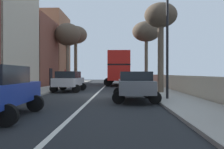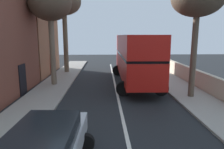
{
  "view_description": "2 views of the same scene",
  "coord_description": "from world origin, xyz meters",
  "px_view_note": "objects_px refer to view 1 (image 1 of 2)",
  "views": [
    {
      "loc": [
        1.61,
        -16.6,
        1.5
      ],
      "look_at": [
        0.93,
        8.69,
        1.39
      ],
      "focal_mm": 38.74,
      "sensor_mm": 36.0,
      "label": 1
    },
    {
      "loc": [
        -0.89,
        -1.99,
        4.02
      ],
      "look_at": [
        -0.36,
        11.85,
        1.39
      ],
      "focal_mm": 33.05,
      "sensor_mm": 36.0,
      "label": 2
    }
  ],
  "objects_px": {
    "parked_car_grey_right_0": "(135,84)",
    "street_tree_left_4": "(76,36)",
    "street_tree_right_1": "(161,19)",
    "street_tree_right_5": "(146,32)",
    "double_decker_bus": "(119,67)",
    "lamppost_right": "(167,32)",
    "street_tree_left_6": "(68,35)",
    "parked_car_silver_left_3": "(69,80)"
  },
  "relations": [
    {
      "from": "street_tree_left_4",
      "to": "street_tree_right_5",
      "type": "bearing_deg",
      "value": -44.7
    },
    {
      "from": "street_tree_right_1",
      "to": "street_tree_left_6",
      "type": "bearing_deg",
      "value": 126.08
    },
    {
      "from": "street_tree_right_1",
      "to": "parked_car_grey_right_0",
      "type": "bearing_deg",
      "value": -115.47
    },
    {
      "from": "double_decker_bus",
      "to": "street_tree_right_5",
      "type": "xyz_separation_m",
      "value": [
        3.05,
        -4.28,
        3.79
      ]
    },
    {
      "from": "lamppost_right",
      "to": "parked_car_grey_right_0",
      "type": "bearing_deg",
      "value": -174.78
    },
    {
      "from": "street_tree_right_5",
      "to": "double_decker_bus",
      "type": "bearing_deg",
      "value": 125.46
    },
    {
      "from": "street_tree_right_1",
      "to": "street_tree_right_5",
      "type": "distance_m",
      "value": 9.54
    },
    {
      "from": "parked_car_grey_right_0",
      "to": "street_tree_left_6",
      "type": "bearing_deg",
      "value": 112.61
    },
    {
      "from": "street_tree_left_4",
      "to": "double_decker_bus",
      "type": "bearing_deg",
      "value": -38.69
    },
    {
      "from": "parked_car_grey_right_0",
      "to": "street_tree_right_5",
      "type": "relative_size",
      "value": 0.63
    },
    {
      "from": "street_tree_right_1",
      "to": "street_tree_right_5",
      "type": "height_order",
      "value": "street_tree_right_5"
    },
    {
      "from": "double_decker_bus",
      "to": "street_tree_left_6",
      "type": "xyz_separation_m",
      "value": [
        -6.69,
        -0.48,
        4.09
      ]
    },
    {
      "from": "street_tree_right_5",
      "to": "street_tree_left_4",
      "type": "bearing_deg",
      "value": 135.3
    },
    {
      "from": "street_tree_left_6",
      "to": "double_decker_bus",
      "type": "bearing_deg",
      "value": 4.11
    },
    {
      "from": "parked_car_grey_right_0",
      "to": "lamppost_right",
      "type": "xyz_separation_m",
      "value": [
        1.8,
        0.16,
        2.88
      ]
    },
    {
      "from": "double_decker_bus",
      "to": "street_tree_right_1",
      "type": "relative_size",
      "value": 1.64
    },
    {
      "from": "street_tree_right_1",
      "to": "street_tree_left_4",
      "type": "height_order",
      "value": "street_tree_left_4"
    },
    {
      "from": "parked_car_grey_right_0",
      "to": "street_tree_left_4",
      "type": "height_order",
      "value": "street_tree_left_4"
    },
    {
      "from": "parked_car_grey_right_0",
      "to": "lamppost_right",
      "type": "relative_size",
      "value": 0.73
    },
    {
      "from": "parked_car_grey_right_0",
      "to": "parked_car_silver_left_3",
      "type": "xyz_separation_m",
      "value": [
        -5.0,
        6.72,
        0.02
      ]
    },
    {
      "from": "street_tree_right_1",
      "to": "street_tree_left_4",
      "type": "bearing_deg",
      "value": 116.88
    },
    {
      "from": "street_tree_left_4",
      "to": "street_tree_right_5",
      "type": "relative_size",
      "value": 1.2
    },
    {
      "from": "parked_car_grey_right_0",
      "to": "street_tree_left_6",
      "type": "xyz_separation_m",
      "value": [
        -7.49,
        17.98,
        5.53
      ]
    },
    {
      "from": "lamppost_right",
      "to": "street_tree_right_1",
      "type": "bearing_deg",
      "value": 84.67
    },
    {
      "from": "double_decker_bus",
      "to": "lamppost_right",
      "type": "distance_m",
      "value": 18.54
    },
    {
      "from": "parked_car_silver_left_3",
      "to": "street_tree_right_5",
      "type": "xyz_separation_m",
      "value": [
        7.25,
        7.45,
        5.19
      ]
    },
    {
      "from": "street_tree_left_6",
      "to": "lamppost_right",
      "type": "relative_size",
      "value": 1.25
    },
    {
      "from": "parked_car_silver_left_3",
      "to": "street_tree_right_1",
      "type": "bearing_deg",
      "value": -15.98
    },
    {
      "from": "street_tree_left_6",
      "to": "lamppost_right",
      "type": "xyz_separation_m",
      "value": [
        9.29,
        -17.82,
        -2.64
      ]
    },
    {
      "from": "street_tree_left_4",
      "to": "street_tree_left_6",
      "type": "relative_size",
      "value": 1.1
    },
    {
      "from": "double_decker_bus",
      "to": "parked_car_grey_right_0",
      "type": "distance_m",
      "value": 18.53
    },
    {
      "from": "double_decker_bus",
      "to": "street_tree_right_1",
      "type": "height_order",
      "value": "street_tree_right_1"
    },
    {
      "from": "lamppost_right",
      "to": "street_tree_left_6",
      "type": "bearing_deg",
      "value": 117.54
    },
    {
      "from": "parked_car_silver_left_3",
      "to": "street_tree_right_1",
      "type": "distance_m",
      "value": 8.8
    },
    {
      "from": "parked_car_grey_right_0",
      "to": "lamppost_right",
      "type": "bearing_deg",
      "value": 5.22
    },
    {
      "from": "double_decker_bus",
      "to": "parked_car_silver_left_3",
      "type": "xyz_separation_m",
      "value": [
        -4.2,
        -11.74,
        -1.41
      ]
    },
    {
      "from": "street_tree_left_4",
      "to": "lamppost_right",
      "type": "bearing_deg",
      "value": -68.55
    },
    {
      "from": "parked_car_grey_right_0",
      "to": "street_tree_right_5",
      "type": "height_order",
      "value": "street_tree_right_5"
    },
    {
      "from": "street_tree_right_1",
      "to": "street_tree_left_4",
      "type": "relative_size",
      "value": 0.76
    },
    {
      "from": "street_tree_left_4",
      "to": "street_tree_left_6",
      "type": "distance_m",
      "value": 5.9
    },
    {
      "from": "parked_car_silver_left_3",
      "to": "street_tree_left_4",
      "type": "height_order",
      "value": "street_tree_left_4"
    },
    {
      "from": "parked_car_grey_right_0",
      "to": "street_tree_right_1",
      "type": "xyz_separation_m",
      "value": [
        2.22,
        4.66,
        4.6
      ]
    }
  ]
}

